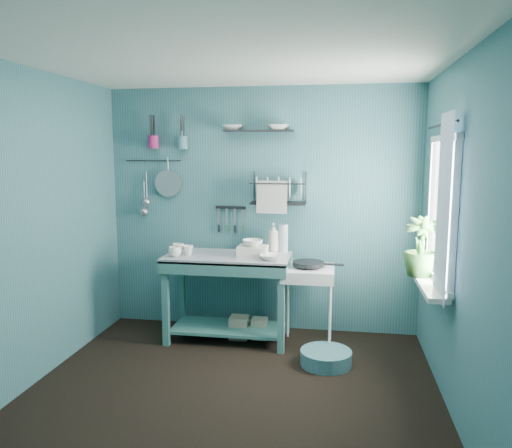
% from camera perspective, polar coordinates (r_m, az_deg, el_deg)
% --- Properties ---
extents(floor, '(3.20, 3.20, 0.00)m').
position_cam_1_polar(floor, '(4.09, -2.79, -18.65)').
color(floor, black).
rests_on(floor, ground).
extents(ceiling, '(3.20, 3.20, 0.00)m').
position_cam_1_polar(ceiling, '(3.70, -3.07, 18.38)').
color(ceiling, silver).
rests_on(ceiling, ground).
extents(wall_back, '(3.20, 0.00, 3.20)m').
position_cam_1_polar(wall_back, '(5.15, 0.63, 1.59)').
color(wall_back, '#34646A').
rests_on(wall_back, ground).
extents(wall_front, '(3.20, 0.00, 3.20)m').
position_cam_1_polar(wall_front, '(2.28, -11.02, -7.10)').
color(wall_front, '#34646A').
rests_on(wall_front, ground).
extents(wall_left, '(0.00, 3.00, 3.00)m').
position_cam_1_polar(wall_left, '(4.32, -24.12, -0.43)').
color(wall_left, '#34646A').
rests_on(wall_left, ground).
extents(wall_right, '(0.00, 3.00, 3.00)m').
position_cam_1_polar(wall_right, '(3.70, 22.08, -1.66)').
color(wall_right, '#34646A').
rests_on(wall_right, ground).
extents(work_counter, '(1.22, 0.63, 0.86)m').
position_cam_1_polar(work_counter, '(4.97, -3.21, -8.39)').
color(work_counter, '#346E69').
rests_on(work_counter, floor).
extents(mug_left, '(0.12, 0.12, 0.10)m').
position_cam_1_polar(mug_left, '(4.83, -9.25, -3.14)').
color(mug_left, white).
rests_on(mug_left, work_counter).
extents(mug_mid, '(0.14, 0.14, 0.09)m').
position_cam_1_polar(mug_mid, '(4.89, -7.76, -2.98)').
color(mug_mid, white).
rests_on(mug_mid, work_counter).
extents(mug_right, '(0.17, 0.17, 0.10)m').
position_cam_1_polar(mug_right, '(4.98, -8.88, -2.78)').
color(mug_right, white).
rests_on(mug_right, work_counter).
extents(wash_tub, '(0.28, 0.22, 0.10)m').
position_cam_1_polar(wash_tub, '(4.78, -0.38, -3.12)').
color(wash_tub, beige).
rests_on(wash_tub, work_counter).
extents(tub_bowl, '(0.20, 0.19, 0.06)m').
position_cam_1_polar(tub_bowl, '(4.77, -0.38, -2.17)').
color(tub_bowl, white).
rests_on(tub_bowl, wash_tub).
extents(soap_bottle, '(0.11, 0.12, 0.30)m').
position_cam_1_polar(soap_bottle, '(4.95, 1.99, -1.56)').
color(soap_bottle, beige).
rests_on(soap_bottle, work_counter).
extents(water_bottle, '(0.09, 0.09, 0.28)m').
position_cam_1_polar(water_bottle, '(4.96, 3.17, -1.66)').
color(water_bottle, silver).
rests_on(water_bottle, work_counter).
extents(counter_bowl, '(0.22, 0.22, 0.05)m').
position_cam_1_polar(counter_bowl, '(4.63, 1.79, -3.79)').
color(counter_bowl, white).
rests_on(counter_bowl, work_counter).
extents(hotplate_stand, '(0.50, 0.50, 0.77)m').
position_cam_1_polar(hotplate_stand, '(4.83, 5.94, -9.42)').
color(hotplate_stand, white).
rests_on(hotplate_stand, floor).
extents(frying_pan, '(0.30, 0.30, 0.03)m').
position_cam_1_polar(frying_pan, '(4.72, 6.01, -4.51)').
color(frying_pan, black).
rests_on(frying_pan, hotplate_stand).
extents(knife_strip, '(0.32, 0.04, 0.03)m').
position_cam_1_polar(knife_strip, '(5.18, -2.90, 1.88)').
color(knife_strip, black).
rests_on(knife_strip, wall_back).
extents(dish_rack, '(0.55, 0.24, 0.32)m').
position_cam_1_polar(dish_rack, '(4.98, 2.59, 4.13)').
color(dish_rack, black).
rests_on(dish_rack, wall_back).
extents(upper_shelf, '(0.71, 0.24, 0.01)m').
position_cam_1_polar(upper_shelf, '(5.03, 0.29, 10.61)').
color(upper_shelf, black).
rests_on(upper_shelf, wall_back).
extents(shelf_bowl_left, '(0.22, 0.22, 0.05)m').
position_cam_1_polar(shelf_bowl_left, '(5.07, -2.63, 10.40)').
color(shelf_bowl_left, white).
rests_on(shelf_bowl_left, upper_shelf).
extents(shelf_bowl_right, '(0.23, 0.23, 0.05)m').
position_cam_1_polar(shelf_bowl_right, '(5.00, 2.58, 10.37)').
color(shelf_bowl_right, white).
rests_on(shelf_bowl_right, upper_shelf).
extents(utensil_cup_magenta, '(0.11, 0.11, 0.13)m').
position_cam_1_polar(utensil_cup_magenta, '(5.33, -11.66, 9.17)').
color(utensil_cup_magenta, '#A01D5D').
rests_on(utensil_cup_magenta, wall_back).
extents(utensil_cup_teal, '(0.11, 0.11, 0.13)m').
position_cam_1_polar(utensil_cup_teal, '(5.23, -8.44, 9.18)').
color(utensil_cup_teal, '#3B727C').
rests_on(utensil_cup_teal, wall_back).
extents(colander, '(0.28, 0.03, 0.28)m').
position_cam_1_polar(colander, '(5.32, -10.03, 4.61)').
color(colander, '#A0A2A8').
rests_on(colander, wall_back).
extents(ladle_outer, '(0.01, 0.01, 0.30)m').
position_cam_1_polar(ladle_outer, '(5.42, -12.41, 4.29)').
color(ladle_outer, '#A0A2A8').
rests_on(ladle_outer, wall_back).
extents(ladle_inner, '(0.01, 0.01, 0.30)m').
position_cam_1_polar(ladle_inner, '(5.44, -12.66, 3.20)').
color(ladle_inner, '#A0A2A8').
rests_on(ladle_inner, wall_back).
extents(hook_rail, '(0.60, 0.01, 0.01)m').
position_cam_1_polar(hook_rail, '(5.39, -11.66, 7.09)').
color(hook_rail, black).
rests_on(hook_rail, wall_back).
extents(window_glass, '(0.00, 1.10, 1.10)m').
position_cam_1_polar(window_glass, '(4.11, 20.63, 1.47)').
color(window_glass, white).
rests_on(window_glass, wall_right).
extents(windowsill, '(0.16, 0.95, 0.04)m').
position_cam_1_polar(windowsill, '(4.20, 19.08, -6.51)').
color(windowsill, white).
rests_on(windowsill, wall_right).
extents(curtain, '(0.00, 1.35, 1.35)m').
position_cam_1_polar(curtain, '(3.80, 20.58, 1.72)').
color(curtain, white).
rests_on(curtain, wall_right).
extents(curtain_rod, '(0.02, 1.05, 0.02)m').
position_cam_1_polar(curtain_rod, '(4.09, 20.47, 10.57)').
color(curtain_rod, black).
rests_on(curtain_rod, wall_right).
extents(potted_plant, '(0.28, 0.28, 0.49)m').
position_cam_1_polar(potted_plant, '(4.32, 18.31, -2.46)').
color(potted_plant, '#326528').
rests_on(potted_plant, windowsill).
extents(storage_tin_large, '(0.18, 0.18, 0.22)m').
position_cam_1_polar(storage_tin_large, '(5.09, -1.93, -11.71)').
color(storage_tin_large, gray).
rests_on(storage_tin_large, floor).
extents(storage_tin_small, '(0.15, 0.15, 0.20)m').
position_cam_1_polar(storage_tin_small, '(5.09, 0.39, -11.84)').
color(storage_tin_small, gray).
rests_on(storage_tin_small, floor).
extents(floor_basin, '(0.45, 0.45, 0.13)m').
position_cam_1_polar(floor_basin, '(4.55, 8.00, -14.90)').
color(floor_basin, '#417680').
rests_on(floor_basin, floor).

